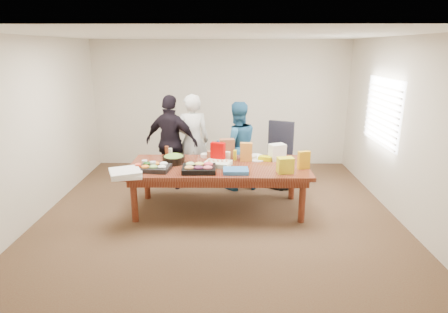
{
  "coord_description": "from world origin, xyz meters",
  "views": [
    {
      "loc": [
        0.13,
        -5.54,
        2.52
      ],
      "look_at": [
        0.08,
        0.1,
        0.86
      ],
      "focal_mm": 29.7,
      "sensor_mm": 36.0,
      "label": 1
    }
  ],
  "objects_px": {
    "conference_table": "(219,187)",
    "person_right": "(237,146)",
    "office_chair": "(282,157)",
    "person_center": "(192,141)",
    "sheet_cake": "(218,164)",
    "salad_bowl": "(174,160)"
  },
  "relations": [
    {
      "from": "person_right",
      "to": "office_chair",
      "type": "bearing_deg",
      "value": 174.81
    },
    {
      "from": "sheet_cake",
      "to": "salad_bowl",
      "type": "relative_size",
      "value": 1.08
    },
    {
      "from": "person_center",
      "to": "office_chair",
      "type": "bearing_deg",
      "value": 170.93
    },
    {
      "from": "person_right",
      "to": "sheet_cake",
      "type": "relative_size",
      "value": 4.15
    },
    {
      "from": "sheet_cake",
      "to": "salad_bowl",
      "type": "distance_m",
      "value": 0.72
    },
    {
      "from": "office_chair",
      "to": "person_center",
      "type": "xyz_separation_m",
      "value": [
        -1.67,
        0.02,
        0.29
      ]
    },
    {
      "from": "conference_table",
      "to": "person_center",
      "type": "bearing_deg",
      "value": 114.81
    },
    {
      "from": "conference_table",
      "to": "salad_bowl",
      "type": "distance_m",
      "value": 0.84
    },
    {
      "from": "conference_table",
      "to": "person_center",
      "type": "distance_m",
      "value": 1.31
    },
    {
      "from": "person_right",
      "to": "sheet_cake",
      "type": "xyz_separation_m",
      "value": [
        -0.32,
        -0.98,
        -0.02
      ]
    },
    {
      "from": "person_center",
      "to": "sheet_cake",
      "type": "distance_m",
      "value": 1.24
    },
    {
      "from": "office_chair",
      "to": "sheet_cake",
      "type": "xyz_separation_m",
      "value": [
        -1.16,
        -1.11,
        0.21
      ]
    },
    {
      "from": "conference_table",
      "to": "person_right",
      "type": "height_order",
      "value": "person_right"
    },
    {
      "from": "conference_table",
      "to": "office_chair",
      "type": "xyz_separation_m",
      "value": [
        1.15,
        1.09,
        0.2
      ]
    },
    {
      "from": "office_chair",
      "to": "person_right",
      "type": "relative_size",
      "value": 0.71
    },
    {
      "from": "conference_table",
      "to": "salad_bowl",
      "type": "xyz_separation_m",
      "value": [
        -0.72,
        0.1,
        0.43
      ]
    },
    {
      "from": "office_chair",
      "to": "sheet_cake",
      "type": "bearing_deg",
      "value": -112.75
    },
    {
      "from": "sheet_cake",
      "to": "conference_table",
      "type": "bearing_deg",
      "value": 85.92
    },
    {
      "from": "person_right",
      "to": "salad_bowl",
      "type": "relative_size",
      "value": 4.49
    },
    {
      "from": "person_center",
      "to": "sheet_cake",
      "type": "height_order",
      "value": "person_center"
    },
    {
      "from": "sheet_cake",
      "to": "salad_bowl",
      "type": "xyz_separation_m",
      "value": [
        -0.71,
        0.12,
        0.02
      ]
    },
    {
      "from": "salad_bowl",
      "to": "conference_table",
      "type": "bearing_deg",
      "value": -8.04
    }
  ]
}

